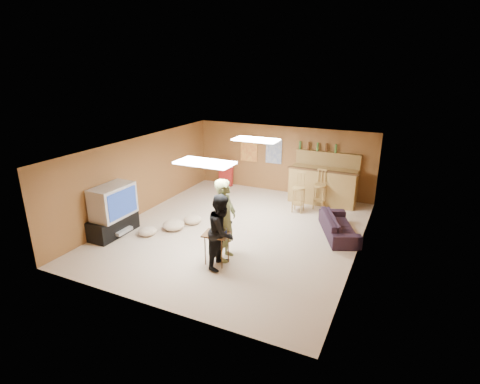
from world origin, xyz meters
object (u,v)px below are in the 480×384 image
at_px(person_olive, 225,220).
at_px(sofa, 339,225).
at_px(person_black, 222,231).
at_px(tray_table, 217,249).
at_px(tv_body, 113,201).
at_px(bar_counter, 323,186).

height_order(person_olive, sofa, person_olive).
relative_size(person_black, tray_table, 2.27).
xyz_separation_m(person_black, sofa, (1.95, 2.57, -0.55)).
xyz_separation_m(sofa, tray_table, (-2.09, -2.55, 0.10)).
distance_m(person_olive, sofa, 3.11).
relative_size(tv_body, person_olive, 0.60).
distance_m(bar_counter, sofa, 2.29).
xyz_separation_m(bar_counter, tray_table, (-1.17, -4.63, -0.20)).
height_order(tv_body, person_black, person_black).
xyz_separation_m(person_olive, tray_table, (-0.06, -0.29, -0.56)).
height_order(tv_body, sofa, tv_body).
relative_size(person_olive, sofa, 1.04).
relative_size(tv_body, bar_counter, 0.55).
xyz_separation_m(tv_body, sofa, (5.08, 2.37, -0.64)).
distance_m(person_olive, tray_table, 0.64).
xyz_separation_m(bar_counter, person_olive, (-1.10, -4.34, 0.37)).
distance_m(sofa, tray_table, 3.30).
bearing_deg(tv_body, tray_table, -3.43).
bearing_deg(tray_table, bar_counter, 75.86).
bearing_deg(sofa, person_black, 118.79).
bearing_deg(person_black, bar_counter, -13.76).
relative_size(tv_body, sofa, 0.62).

